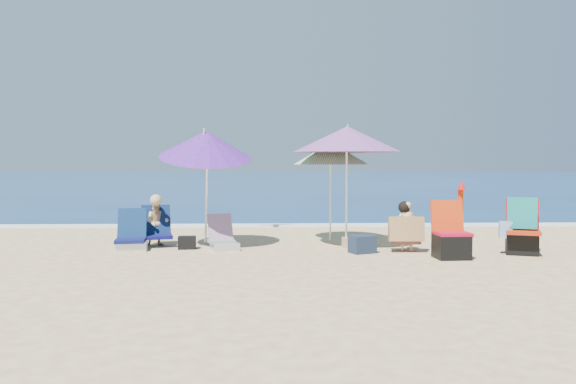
{
  "coord_description": "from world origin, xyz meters",
  "views": [
    {
      "loc": [
        -0.62,
        -9.5,
        1.65
      ],
      "look_at": [
        -0.3,
        1.0,
        1.1
      ],
      "focal_mm": 35.27,
      "sensor_mm": 36.0,
      "label": 1
    }
  ],
  "objects_px": {
    "umbrella_striped": "(331,154)",
    "person_left": "(157,222)",
    "furled_umbrella": "(460,215)",
    "umbrella_turquoise": "(347,139)",
    "chair_rainbow": "(223,240)",
    "camp_chair_left": "(451,241)",
    "person_center": "(406,227)",
    "umbrella_blue": "(206,144)",
    "chair_navy": "(132,239)",
    "camp_chair_right": "(521,234)"
  },
  "relations": [
    {
      "from": "camp_chair_left",
      "to": "person_left",
      "type": "xyz_separation_m",
      "value": [
        -5.35,
        1.64,
        0.17
      ]
    },
    {
      "from": "chair_navy",
      "to": "chair_rainbow",
      "type": "bearing_deg",
      "value": -1.06
    },
    {
      "from": "chair_rainbow",
      "to": "person_center",
      "type": "relative_size",
      "value": 0.79
    },
    {
      "from": "umbrella_striped",
      "to": "person_left",
      "type": "xyz_separation_m",
      "value": [
        -3.51,
        -0.53,
        -1.37
      ]
    },
    {
      "from": "furled_umbrella",
      "to": "person_center",
      "type": "height_order",
      "value": "furled_umbrella"
    },
    {
      "from": "furled_umbrella",
      "to": "camp_chair_left",
      "type": "xyz_separation_m",
      "value": [
        -0.25,
        -0.28,
        -0.43
      ]
    },
    {
      "from": "chair_navy",
      "to": "camp_chair_left",
      "type": "relative_size",
      "value": 0.78
    },
    {
      "from": "chair_navy",
      "to": "chair_rainbow",
      "type": "distance_m",
      "value": 1.72
    },
    {
      "from": "umbrella_blue",
      "to": "chair_rainbow",
      "type": "relative_size",
      "value": 3.29
    },
    {
      "from": "furled_umbrella",
      "to": "person_left",
      "type": "relative_size",
      "value": 1.29
    },
    {
      "from": "person_left",
      "to": "camp_chair_right",
      "type": "bearing_deg",
      "value": -10.61
    },
    {
      "from": "umbrella_turquoise",
      "to": "person_left",
      "type": "bearing_deg",
      "value": 173.56
    },
    {
      "from": "umbrella_striped",
      "to": "umbrella_blue",
      "type": "distance_m",
      "value": 2.66
    },
    {
      "from": "umbrella_striped",
      "to": "person_center",
      "type": "height_order",
      "value": "umbrella_striped"
    },
    {
      "from": "umbrella_blue",
      "to": "person_center",
      "type": "height_order",
      "value": "umbrella_blue"
    },
    {
      "from": "camp_chair_right",
      "to": "chair_navy",
      "type": "bearing_deg",
      "value": 174.12
    },
    {
      "from": "umbrella_blue",
      "to": "camp_chair_right",
      "type": "relative_size",
      "value": 2.35
    },
    {
      "from": "camp_chair_left",
      "to": "camp_chair_right",
      "type": "relative_size",
      "value": 0.96
    },
    {
      "from": "umbrella_turquoise",
      "to": "umbrella_blue",
      "type": "xyz_separation_m",
      "value": [
        -2.69,
        0.04,
        -0.1
      ]
    },
    {
      "from": "chair_navy",
      "to": "person_center",
      "type": "relative_size",
      "value": 0.83
    },
    {
      "from": "person_center",
      "to": "person_left",
      "type": "height_order",
      "value": "person_left"
    },
    {
      "from": "camp_chair_left",
      "to": "person_left",
      "type": "distance_m",
      "value": 5.6
    },
    {
      "from": "person_center",
      "to": "chair_rainbow",
      "type": "bearing_deg",
      "value": 174.04
    },
    {
      "from": "umbrella_turquoise",
      "to": "chair_rainbow",
      "type": "relative_size",
      "value": 3.21
    },
    {
      "from": "person_center",
      "to": "umbrella_striped",
      "type": "bearing_deg",
      "value": 130.49
    },
    {
      "from": "furled_umbrella",
      "to": "umbrella_striped",
      "type": "bearing_deg",
      "value": 137.95
    },
    {
      "from": "camp_chair_left",
      "to": "person_left",
      "type": "relative_size",
      "value": 0.97
    },
    {
      "from": "person_left",
      "to": "chair_rainbow",
      "type": "bearing_deg",
      "value": -22.7
    },
    {
      "from": "umbrella_blue",
      "to": "person_left",
      "type": "bearing_deg",
      "value": 159.52
    },
    {
      "from": "umbrella_turquoise",
      "to": "chair_navy",
      "type": "xyz_separation_m",
      "value": [
        -4.09,
        -0.11,
        -1.89
      ]
    },
    {
      "from": "umbrella_blue",
      "to": "person_center",
      "type": "xyz_separation_m",
      "value": [
        3.72,
        -0.54,
        -1.54
      ]
    },
    {
      "from": "camp_chair_left",
      "to": "person_left",
      "type": "height_order",
      "value": "person_left"
    },
    {
      "from": "person_center",
      "to": "person_left",
      "type": "bearing_deg",
      "value": 169.05
    },
    {
      "from": "camp_chair_right",
      "to": "umbrella_striped",
      "type": "bearing_deg",
      "value": 151.02
    },
    {
      "from": "umbrella_turquoise",
      "to": "person_left",
      "type": "relative_size",
      "value": 2.31
    },
    {
      "from": "umbrella_striped",
      "to": "person_center",
      "type": "distance_m",
      "value": 2.35
    },
    {
      "from": "umbrella_turquoise",
      "to": "camp_chair_left",
      "type": "xyz_separation_m",
      "value": [
        1.64,
        -1.22,
        -1.8
      ]
    },
    {
      "from": "chair_navy",
      "to": "camp_chair_right",
      "type": "distance_m",
      "value": 7.16
    },
    {
      "from": "umbrella_striped",
      "to": "camp_chair_left",
      "type": "relative_size",
      "value": 2.11
    },
    {
      "from": "umbrella_striped",
      "to": "camp_chair_right",
      "type": "distance_m",
      "value": 3.98
    },
    {
      "from": "chair_navy",
      "to": "person_center",
      "type": "height_order",
      "value": "person_center"
    },
    {
      "from": "furled_umbrella",
      "to": "camp_chair_left",
      "type": "distance_m",
      "value": 0.57
    },
    {
      "from": "chair_navy",
      "to": "camp_chair_right",
      "type": "relative_size",
      "value": 0.75
    },
    {
      "from": "umbrella_turquoise",
      "to": "furled_umbrella",
      "type": "height_order",
      "value": "umbrella_turquoise"
    },
    {
      "from": "umbrella_striped",
      "to": "person_left",
      "type": "height_order",
      "value": "umbrella_striped"
    },
    {
      "from": "umbrella_striped",
      "to": "person_left",
      "type": "relative_size",
      "value": 2.04
    },
    {
      "from": "chair_rainbow",
      "to": "person_center",
      "type": "height_order",
      "value": "person_center"
    },
    {
      "from": "furled_umbrella",
      "to": "person_left",
      "type": "bearing_deg",
      "value": 166.36
    },
    {
      "from": "chair_rainbow",
      "to": "umbrella_blue",
      "type": "bearing_deg",
      "value": 150.78
    },
    {
      "from": "person_center",
      "to": "umbrella_turquoise",
      "type": "bearing_deg",
      "value": 154.16
    }
  ]
}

